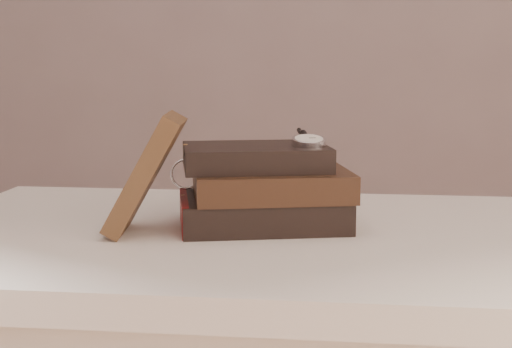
# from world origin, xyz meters

# --- Properties ---
(table) EXTENTS (1.00, 0.60, 0.75)m
(table) POSITION_xyz_m (0.00, 0.35, 0.66)
(table) COLOR silver
(table) RESTS_ON ground
(book_stack) EXTENTS (0.27, 0.21, 0.12)m
(book_stack) POSITION_xyz_m (-0.01, 0.37, 0.80)
(book_stack) COLOR black
(book_stack) RESTS_ON table
(journal) EXTENTS (0.12, 0.12, 0.16)m
(journal) POSITION_xyz_m (-0.17, 0.32, 0.83)
(journal) COLOR #3A2516
(journal) RESTS_ON table
(pocket_watch) EXTENTS (0.06, 0.15, 0.02)m
(pocket_watch) POSITION_xyz_m (0.05, 0.38, 0.87)
(pocket_watch) COLOR silver
(pocket_watch) RESTS_ON book_stack
(eyeglasses) EXTENTS (0.12, 0.13, 0.05)m
(eyeglasses) POSITION_xyz_m (-0.11, 0.43, 0.82)
(eyeglasses) COLOR silver
(eyeglasses) RESTS_ON book_stack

